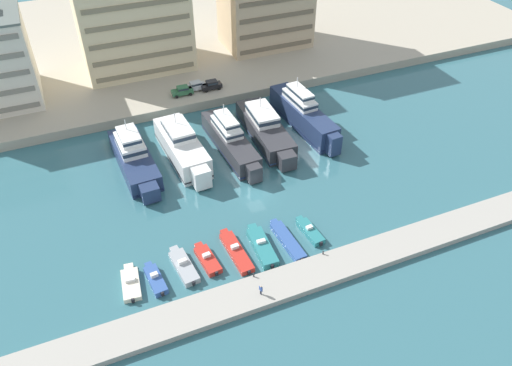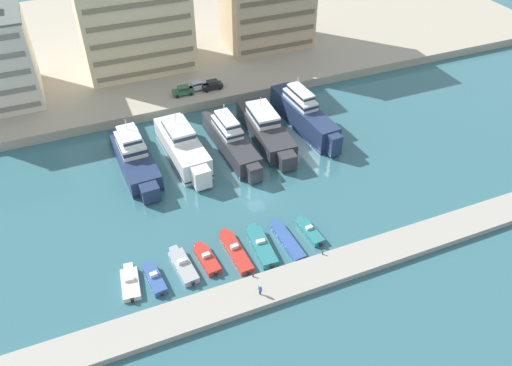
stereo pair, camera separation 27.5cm
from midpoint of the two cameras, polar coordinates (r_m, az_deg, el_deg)
ground_plane at (r=76.65m, az=0.10°, el=-1.28°), size 400.00×400.00×0.00m
quay_promenade at (r=127.42m, az=-11.02°, el=16.10°), size 180.00×70.00×1.79m
pier_dock at (r=65.13m, az=6.17°, el=-10.45°), size 120.00×4.87×0.89m
yacht_navy_far_left at (r=83.09m, az=-13.66°, el=3.00°), size 5.68×19.39×7.78m
yacht_white_left at (r=83.54m, az=-8.29°, el=4.15°), size 5.81×18.84×7.37m
yacht_charcoal_mid_left at (r=84.63m, az=-2.83°, el=4.97°), size 4.77×20.06×7.66m
yacht_charcoal_center_left at (r=87.80m, az=1.21°, el=6.26°), size 5.63×20.52×6.67m
yacht_navy_center at (r=90.85m, az=5.57°, el=7.83°), size 5.16×21.11×8.67m
motorboat_cream_far_left at (r=65.98m, az=-14.05°, el=-11.00°), size 2.70×6.27×1.12m
motorboat_blue_left at (r=65.61m, az=-11.38°, el=-10.69°), size 2.13×5.87×1.38m
motorboat_grey_mid_left at (r=66.44m, az=-8.22°, el=-9.34°), size 2.66×7.21×1.40m
motorboat_red_center_left at (r=66.88m, az=-5.52°, el=-8.65°), size 2.43×6.21×1.29m
motorboat_red_center at (r=67.56m, az=-2.22°, el=-7.83°), size 2.31×8.71×1.27m
motorboat_teal_center_right at (r=67.96m, az=0.74°, el=-7.26°), size 2.48×8.24×1.45m
motorboat_blue_mid_right at (r=69.02m, az=3.68°, el=-6.60°), size 2.16×8.55×0.87m
motorboat_teal_right at (r=70.53m, az=6.26°, el=-5.51°), size 2.12×6.10×1.21m
car_green_far_left at (r=98.69m, az=-8.25°, el=10.45°), size 4.13×1.98×1.80m
car_silver_left at (r=100.00m, az=-6.79°, el=10.99°), size 4.20×2.13×1.80m
car_black_mid_left at (r=100.02m, az=-4.95°, el=11.13°), size 4.13×1.98×1.80m
apartment_block_left at (r=107.33m, az=-13.90°, el=18.72°), size 21.95×14.11×26.05m
pedestrian_near_edge at (r=61.62m, az=0.60°, el=-12.06°), size 0.34×0.57×1.55m
bollard_west at (r=63.81m, az=-0.21°, el=-10.46°), size 0.20×0.20×0.61m
bollard_west_mid at (r=66.90m, az=7.75°, el=-7.89°), size 0.20×0.20×0.61m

